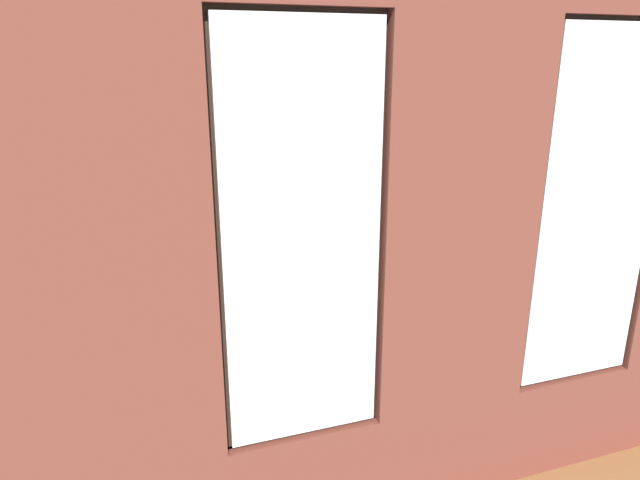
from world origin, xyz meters
TOP-DOWN VIEW (x-y plane):
  - ground_plane at (0.00, 0.00)m, footprint 6.28×5.61m
  - brick_wall_with_windows at (-0.00, 2.43)m, footprint 5.68×0.30m
  - couch_by_window at (0.71, 1.78)m, footprint 1.86×0.87m
  - couch_left at (-2.14, 0.05)m, footprint 0.97×2.05m
  - coffee_table at (0.46, 0.06)m, footprint 1.55×0.84m
  - cup_ceramic at (0.04, -0.08)m, footprint 0.08×0.08m
  - candle_jar at (0.35, 0.19)m, footprint 0.08×0.08m
  - table_plant_small at (0.66, -0.04)m, footprint 0.14×0.14m
  - remote_gray at (0.93, 0.19)m, footprint 0.06×0.17m
  - media_console at (2.49, 0.54)m, footprint 1.21×0.42m
  - tv_flatscreen at (2.49, 0.54)m, footprint 1.10×0.20m
  - potted_plant_foreground_right at (2.19, -1.76)m, footprint 0.52×0.52m
  - potted_plant_by_left_couch at (-1.74, -1.40)m, footprint 0.31×0.31m
  - potted_plant_near_tv at (1.94, 1.60)m, footprint 0.59×0.59m

SIDE VIEW (x-z plane):
  - ground_plane at x=0.00m, z-range -0.10..0.00m
  - media_console at x=2.49m, z-range 0.00..0.51m
  - potted_plant_by_left_couch at x=-1.74m, z-range 0.09..0.52m
  - couch_left at x=-2.14m, z-range -0.07..0.73m
  - couch_by_window at x=0.71m, z-range -0.07..0.73m
  - coffee_table at x=0.46m, z-range 0.16..0.57m
  - remote_gray at x=0.93m, z-range 0.41..0.43m
  - cup_ceramic at x=0.04m, z-range 0.41..0.50m
  - candle_jar at x=0.35m, z-range 0.41..0.52m
  - table_plant_small at x=0.66m, z-range 0.42..0.66m
  - potted_plant_foreground_right at x=2.19m, z-range 0.12..1.00m
  - potted_plant_near_tv at x=1.94m, z-range 0.11..1.04m
  - tv_flatscreen at x=2.49m, z-range 0.51..1.25m
  - brick_wall_with_windows at x=0.00m, z-range -0.02..3.50m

